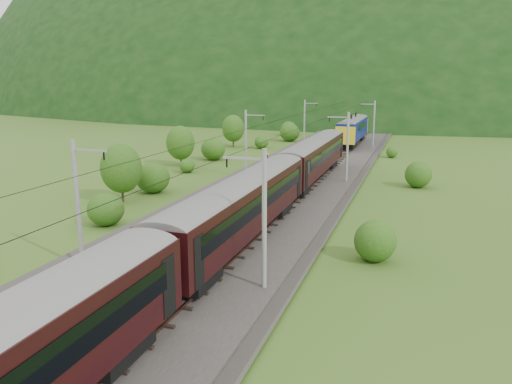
% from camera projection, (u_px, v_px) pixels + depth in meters
% --- Properties ---
extents(ground, '(600.00, 600.00, 0.00)m').
position_uv_depth(ground, '(168.00, 279.00, 30.58)').
color(ground, '#3C5A1C').
rests_on(ground, ground).
extents(railbed, '(14.00, 220.00, 0.30)m').
position_uv_depth(railbed, '(228.00, 230.00, 39.80)').
color(railbed, '#38332D').
rests_on(railbed, ground).
extents(track_left, '(2.40, 220.00, 0.27)m').
position_uv_depth(track_left, '(200.00, 225.00, 40.49)').
color(track_left, brown).
rests_on(track_left, railbed).
extents(track_right, '(2.40, 220.00, 0.27)m').
position_uv_depth(track_right, '(256.00, 231.00, 39.02)').
color(track_right, brown).
rests_on(track_right, railbed).
extents(catenary_left, '(2.54, 192.28, 8.00)m').
position_uv_depth(catenary_left, '(246.00, 141.00, 61.08)').
color(catenary_left, gray).
rests_on(catenary_left, railbed).
extents(catenary_right, '(2.54, 192.28, 8.00)m').
position_uv_depth(catenary_right, '(347.00, 145.00, 57.33)').
color(catenary_right, gray).
rests_on(catenary_right, railbed).
extents(overhead_wires, '(4.83, 198.00, 0.03)m').
position_uv_depth(overhead_wires, '(226.00, 144.00, 38.26)').
color(overhead_wires, black).
rests_on(overhead_wires, ground).
extents(mountain_main, '(504.00, 360.00, 244.00)m').
position_uv_depth(mountain_main, '(396.00, 102.00, 271.26)').
color(mountain_main, '#123311').
rests_on(mountain_main, ground).
extents(mountain_ridge, '(336.00, 280.00, 132.00)m').
position_uv_depth(mountain_ridge, '(220.00, 97.00, 345.10)').
color(mountain_ridge, '#123311').
rests_on(mountain_ridge, ground).
extents(train, '(3.24, 154.76, 5.64)m').
position_uv_depth(train, '(152.00, 255.00, 23.70)').
color(train, black).
rests_on(train, ground).
extents(hazard_post_near, '(0.15, 0.15, 1.43)m').
position_uv_depth(hazard_post_near, '(293.00, 173.00, 59.26)').
color(hazard_post_near, red).
rests_on(hazard_post_near, railbed).
extents(hazard_post_far, '(0.15, 0.15, 1.45)m').
position_uv_depth(hazard_post_far, '(333.00, 147.00, 81.59)').
color(hazard_post_far, red).
rests_on(hazard_post_far, railbed).
extents(signal, '(0.23, 0.23, 2.12)m').
position_uv_depth(signal, '(267.00, 160.00, 65.91)').
color(signal, black).
rests_on(signal, railbed).
extents(vegetation_left, '(11.73, 146.43, 5.81)m').
position_uv_depth(vegetation_left, '(180.00, 159.00, 61.26)').
color(vegetation_left, '#245316').
rests_on(vegetation_left, ground).
extents(vegetation_right, '(6.66, 94.47, 2.67)m').
position_uv_depth(vegetation_right, '(391.00, 218.00, 39.66)').
color(vegetation_right, '#245316').
rests_on(vegetation_right, ground).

